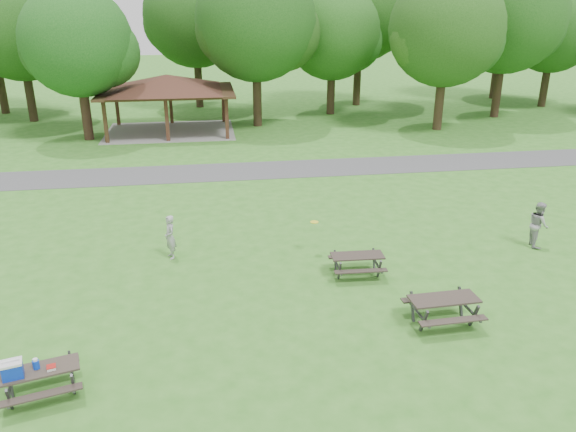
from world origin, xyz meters
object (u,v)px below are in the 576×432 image
Objects in this scene: frisbee_thrower at (170,237)px; frisbee_catcher at (538,224)px; picnic_table_middle at (357,260)px; picnic_table_near at (31,373)px.

frisbee_thrower is 0.92× the size of frisbee_catcher.
frisbee_catcher is at bearing 10.28° from picnic_table_middle.
picnic_table_middle is at bearing 113.18° from frisbee_catcher.
frisbee_catcher is (7.00, 1.27, 0.30)m from picnic_table_middle.
frisbee_catcher is (15.69, 6.05, 0.16)m from picnic_table_near.
picnic_table_near is 1.18× the size of frisbee_catcher.
frisbee_catcher is at bearing 66.36° from frisbee_thrower.
picnic_table_near is 1.28× the size of frisbee_thrower.
picnic_table_near is 16.82m from frisbee_catcher.
picnic_table_middle is 1.13× the size of frisbee_thrower.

